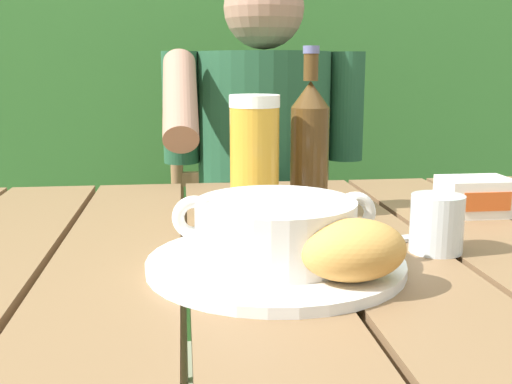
{
  "coord_description": "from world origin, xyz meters",
  "views": [
    {
      "loc": [
        -0.08,
        -0.72,
        0.96
      ],
      "look_at": [
        0.01,
        0.06,
        0.8
      ],
      "focal_mm": 43.36,
      "sensor_mm": 36.0,
      "label": 1
    }
  ],
  "objects_px": {
    "person_eating": "(265,173)",
    "water_glass_small": "(438,224)",
    "bread_roll": "(353,250)",
    "serving_plate": "(275,263)",
    "butter_tub": "(475,196)",
    "beer_glass": "(255,157)",
    "soup_bowl": "(276,228)",
    "beer_bottle": "(310,143)",
    "chair_near_diner": "(256,241)",
    "table_knife": "(387,240)"
  },
  "relations": [
    {
      "from": "table_knife",
      "to": "serving_plate",
      "type": "bearing_deg",
      "value": -152.55
    },
    {
      "from": "serving_plate",
      "to": "chair_near_diner",
      "type": "bearing_deg",
      "value": 84.5
    },
    {
      "from": "butter_tub",
      "to": "chair_near_diner",
      "type": "bearing_deg",
      "value": 109.07
    },
    {
      "from": "chair_near_diner",
      "to": "person_eating",
      "type": "bearing_deg",
      "value": -90.86
    },
    {
      "from": "table_knife",
      "to": "soup_bowl",
      "type": "bearing_deg",
      "value": -152.55
    },
    {
      "from": "beer_bottle",
      "to": "chair_near_diner",
      "type": "bearing_deg",
      "value": 90.36
    },
    {
      "from": "person_eating",
      "to": "water_glass_small",
      "type": "relative_size",
      "value": 16.59
    },
    {
      "from": "serving_plate",
      "to": "water_glass_small",
      "type": "height_order",
      "value": "water_glass_small"
    },
    {
      "from": "chair_near_diner",
      "to": "water_glass_small",
      "type": "relative_size",
      "value": 13.19
    },
    {
      "from": "person_eating",
      "to": "water_glass_small",
      "type": "bearing_deg",
      "value": -80.74
    },
    {
      "from": "serving_plate",
      "to": "beer_bottle",
      "type": "distance_m",
      "value": 0.32
    },
    {
      "from": "chair_near_diner",
      "to": "serving_plate",
      "type": "relative_size",
      "value": 3.22
    },
    {
      "from": "chair_near_diner",
      "to": "beer_bottle",
      "type": "relative_size",
      "value": 3.68
    },
    {
      "from": "soup_bowl",
      "to": "bread_roll",
      "type": "distance_m",
      "value": 0.11
    },
    {
      "from": "bread_roll",
      "to": "butter_tub",
      "type": "xyz_separation_m",
      "value": [
        0.28,
        0.3,
        -0.02
      ]
    },
    {
      "from": "chair_near_diner",
      "to": "bread_roll",
      "type": "relative_size",
      "value": 7.51
    },
    {
      "from": "table_knife",
      "to": "butter_tub",
      "type": "bearing_deg",
      "value": 36.62
    },
    {
      "from": "person_eating",
      "to": "water_glass_small",
      "type": "xyz_separation_m",
      "value": [
        0.12,
        -0.74,
        0.06
      ]
    },
    {
      "from": "chair_near_diner",
      "to": "beer_glass",
      "type": "xyz_separation_m",
      "value": [
        -0.09,
        -0.73,
        0.34
      ]
    },
    {
      "from": "chair_near_diner",
      "to": "person_eating",
      "type": "xyz_separation_m",
      "value": [
        -0.0,
        -0.19,
        0.22
      ]
    },
    {
      "from": "table_knife",
      "to": "beer_bottle",
      "type": "bearing_deg",
      "value": 107.53
    },
    {
      "from": "bread_roll",
      "to": "soup_bowl",
      "type": "bearing_deg",
      "value": 130.6
    },
    {
      "from": "chair_near_diner",
      "to": "table_knife",
      "type": "relative_size",
      "value": 6.07
    },
    {
      "from": "beer_glass",
      "to": "beer_bottle",
      "type": "xyz_separation_m",
      "value": [
        0.09,
        0.04,
        0.01
      ]
    },
    {
      "from": "soup_bowl",
      "to": "butter_tub",
      "type": "distance_m",
      "value": 0.42
    },
    {
      "from": "person_eating",
      "to": "butter_tub",
      "type": "relative_size",
      "value": 11.35
    },
    {
      "from": "person_eating",
      "to": "chair_near_diner",
      "type": "bearing_deg",
      "value": 89.14
    },
    {
      "from": "chair_near_diner",
      "to": "serving_plate",
      "type": "distance_m",
      "value": 1.01
    },
    {
      "from": "beer_bottle",
      "to": "water_glass_small",
      "type": "height_order",
      "value": "beer_bottle"
    },
    {
      "from": "serving_plate",
      "to": "beer_glass",
      "type": "height_order",
      "value": "beer_glass"
    },
    {
      "from": "water_glass_small",
      "to": "table_knife",
      "type": "xyz_separation_m",
      "value": [
        -0.05,
        0.04,
        -0.03
      ]
    },
    {
      "from": "water_glass_small",
      "to": "butter_tub",
      "type": "relative_size",
      "value": 0.68
    },
    {
      "from": "beer_glass",
      "to": "butter_tub",
      "type": "xyz_separation_m",
      "value": [
        0.35,
        -0.02,
        -0.07
      ]
    },
    {
      "from": "soup_bowl",
      "to": "butter_tub",
      "type": "relative_size",
      "value": 2.21
    },
    {
      "from": "beer_bottle",
      "to": "butter_tub",
      "type": "relative_size",
      "value": 2.45
    },
    {
      "from": "water_glass_small",
      "to": "butter_tub",
      "type": "height_order",
      "value": "water_glass_small"
    },
    {
      "from": "chair_near_diner",
      "to": "butter_tub",
      "type": "relative_size",
      "value": 9.02
    },
    {
      "from": "chair_near_diner",
      "to": "water_glass_small",
      "type": "height_order",
      "value": "chair_near_diner"
    },
    {
      "from": "butter_tub",
      "to": "table_knife",
      "type": "bearing_deg",
      "value": -143.38
    },
    {
      "from": "bread_roll",
      "to": "butter_tub",
      "type": "bearing_deg",
      "value": 47.2
    },
    {
      "from": "table_knife",
      "to": "bread_roll",
      "type": "bearing_deg",
      "value": -119.53
    },
    {
      "from": "beer_glass",
      "to": "butter_tub",
      "type": "relative_size",
      "value": 1.77
    },
    {
      "from": "beer_glass",
      "to": "serving_plate",
      "type": "bearing_deg",
      "value": -90.99
    },
    {
      "from": "bread_roll",
      "to": "beer_bottle",
      "type": "bearing_deg",
      "value": 85.49
    },
    {
      "from": "chair_near_diner",
      "to": "soup_bowl",
      "type": "relative_size",
      "value": 4.08
    },
    {
      "from": "beer_glass",
      "to": "beer_bottle",
      "type": "relative_size",
      "value": 0.72
    },
    {
      "from": "beer_glass",
      "to": "chair_near_diner",
      "type": "bearing_deg",
      "value": 83.0
    },
    {
      "from": "person_eating",
      "to": "beer_bottle",
      "type": "bearing_deg",
      "value": -89.15
    },
    {
      "from": "bread_roll",
      "to": "serving_plate",
      "type": "bearing_deg",
      "value": 130.6
    },
    {
      "from": "butter_tub",
      "to": "beer_glass",
      "type": "bearing_deg",
      "value": 176.82
    }
  ]
}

